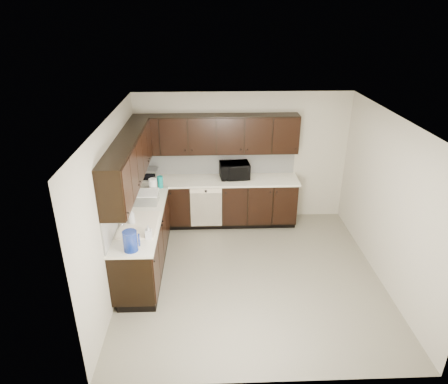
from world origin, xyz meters
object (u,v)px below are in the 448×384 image
at_px(toaster_oven, 149,174).
at_px(storage_bin, 144,198).
at_px(blue_pitcher, 130,241).
at_px(microwave, 235,171).
at_px(sink, 139,229).

bearing_deg(toaster_oven, storage_bin, -82.38).
bearing_deg(blue_pitcher, microwave, 41.83).
height_order(toaster_oven, blue_pitcher, blue_pitcher).
xyz_separation_m(toaster_oven, storage_bin, (0.05, -0.99, -0.02)).
relative_size(microwave, toaster_oven, 1.64).
relative_size(sink, toaster_oven, 2.49).
distance_m(storage_bin, blue_pitcher, 1.43).
xyz_separation_m(toaster_oven, blue_pitcher, (0.08, -2.41, 0.04)).
bearing_deg(microwave, sink, -136.59).
height_order(microwave, toaster_oven, microwave).
bearing_deg(microwave, storage_bin, -152.96).
xyz_separation_m(storage_bin, blue_pitcher, (0.03, -1.43, 0.05)).
xyz_separation_m(sink, blue_pitcher, (0.01, -0.66, 0.20)).
bearing_deg(sink, storage_bin, 91.78).
bearing_deg(toaster_oven, blue_pitcher, -83.18).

